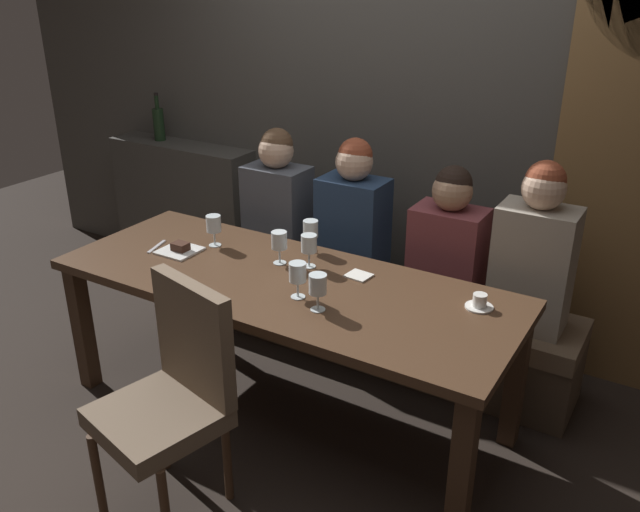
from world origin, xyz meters
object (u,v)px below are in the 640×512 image
diner_far_end (448,240)px  wine_glass_center_front (214,224)px  dining_table (283,296)px  chair_near_side (173,388)px  wine_glass_near_left (311,230)px  wine_glass_end_right (298,274)px  diner_near_end (535,251)px  wine_glass_near_right (279,242)px  banquette_bench (353,314)px  wine_glass_center_back (309,245)px  fork_on_table (157,247)px  wine_bottle_dark_red (159,123)px  diner_bearded (353,215)px  wine_glass_end_left (318,285)px  diner_redhead (277,200)px  espresso_cup (480,302)px  dessert_plate (180,249)px

diner_far_end → wine_glass_center_front: bearing=-151.9°
dining_table → chair_near_side: (-0.03, -0.72, -0.09)m
dining_table → wine_glass_near_left: size_ratio=13.41×
dining_table → wine_glass_near_left: (-0.06, 0.35, 0.20)m
chair_near_side → wine_glass_end_right: (0.19, 0.61, 0.29)m
diner_near_end → wine_glass_near_right: size_ratio=5.03×
banquette_bench → diner_near_end: diner_near_end is taller
diner_far_end → wine_glass_end_right: size_ratio=4.48×
banquette_bench → wine_glass_near_right: bearing=-101.3°
wine_glass_center_back → fork_on_table: bearing=-165.6°
wine_bottle_dark_red → wine_glass_near_left: (1.67, -0.70, -0.21)m
wine_glass_near_right → wine_glass_end_right: size_ratio=1.00×
diner_bearded → fork_on_table: bearing=-135.4°
banquette_bench → wine_glass_end_left: wine_glass_end_left is taller
diner_redhead → diner_far_end: 1.04m
wine_glass_end_left → espresso_cup: size_ratio=1.37×
wine_glass_center_back → wine_glass_center_front: bearing=-176.8°
wine_glass_center_front → espresso_cup: 1.40m
diner_redhead → espresso_cup: bearing=-19.9°
diner_far_end → dessert_plate: diner_far_end is taller
wine_glass_near_right → diner_redhead: bearing=125.5°
diner_near_end → wine_glass_near_right: diner_near_end is taller
dining_table → banquette_bench: dining_table is taller
banquette_bench → diner_near_end: (0.96, -0.01, 0.61)m
diner_bearded → wine_glass_center_front: size_ratio=4.88×
wine_bottle_dark_red → wine_glass_end_left: 2.37m
diner_redhead → diner_bearded: size_ratio=0.99×
chair_near_side → wine_bottle_dark_red: bearing=134.0°
diner_far_end → wine_glass_near_left: (-0.59, -0.36, 0.06)m
diner_near_end → wine_glass_end_right: size_ratio=5.03×
dining_table → diner_near_end: (0.96, 0.69, 0.19)m
banquette_bench → wine_glass_end_left: (0.29, -0.87, 0.63)m
wine_glass_center_front → banquette_bench: bearing=46.4°
wine_glass_near_right → espresso_cup: (0.98, 0.06, -0.09)m
chair_near_side → wine_glass_center_back: size_ratio=5.98×
banquette_bench → fork_on_table: (-0.77, -0.73, 0.51)m
diner_near_end → wine_bottle_dark_red: bearing=172.7°
wine_glass_center_back → wine_glass_end_left: (0.26, -0.35, 0.00)m
diner_redhead → wine_glass_center_back: bearing=-43.8°
diner_near_end → dessert_plate: (-1.59, -0.70, -0.09)m
chair_near_side → diner_redhead: diner_redhead is taller
diner_redhead → chair_near_side: bearing=-71.3°
diner_near_end → wine_glass_near_left: (-1.03, -0.35, 0.02)m
wine_glass_center_back → wine_glass_near_left: size_ratio=1.00×
wine_glass_near_right → chair_near_side: bearing=-84.7°
wine_bottle_dark_red → wine_glass_end_left: bearing=-30.8°
wine_glass_center_front → diner_bearded: bearing=48.1°
fork_on_table → diner_near_end: bearing=7.6°
wine_glass_end_right → wine_glass_near_left: 0.51m
dining_table → wine_glass_center_back: wine_glass_center_back is taller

